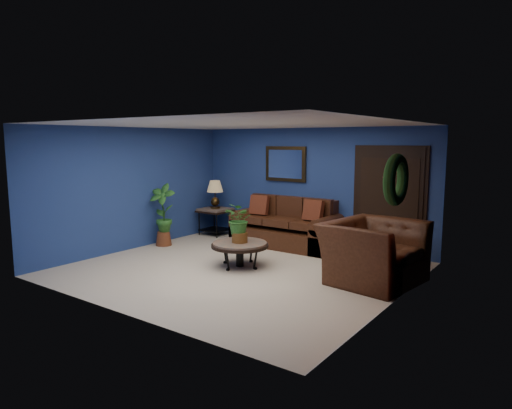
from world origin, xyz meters
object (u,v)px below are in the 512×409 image
Objects in this scene: coffee_table at (240,245)px; sofa at (288,230)px; side_chair at (319,223)px; armchair at (373,252)px; end_table at (215,214)px; table_lamp at (215,191)px.

sofa is at bearing 95.49° from coffee_table.
side_chair is 0.67× the size of armchair.
sofa is 1.92m from coffee_table.
table_lamp is at bearing 135.00° from end_table.
sofa is 2.26× the size of coffee_table.
side_chair is at bearing 2.65° from sofa.
armchair is (4.45, -1.35, -0.56)m from table_lamp.
table_lamp reaches higher than end_table.
table_lamp is 0.43× the size of armchair.
table_lamp is at bearing 81.39° from armchair.
sofa reaches higher than armchair.
end_table is 0.56m from table_lamp.
table_lamp reaches higher than side_chair.
side_chair reaches higher than coffee_table.
table_lamp is (-2.01, -0.04, 0.71)m from sofa.
end_table is 2.74m from side_chair.
armchair is at bearing -29.50° from sofa.
coffee_table is 2.32m from armchair.
side_chair reaches higher than armchair.
side_chair is at bearing 74.19° from coffee_table.
side_chair reaches higher than end_table.
armchair is (1.71, -1.42, -0.08)m from side_chair.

